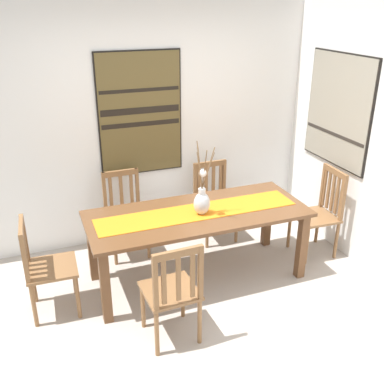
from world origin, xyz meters
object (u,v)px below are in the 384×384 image
object	(u,v)px
centerpiece_vase	(202,200)
chair_3	(44,265)
chair_0	(125,212)
painting_on_side_wall	(339,110)
dining_table	(198,221)
chair_1	(214,199)
chair_2	(320,211)
chair_4	(172,291)
painting_on_back_wall	(140,114)

from	to	relation	value
centerpiece_vase	chair_3	bearing A→B (deg)	178.55
centerpiece_vase	chair_0	world-z (taller)	centerpiece_vase
painting_on_side_wall	chair_3	bearing A→B (deg)	-175.08
dining_table	painting_on_side_wall	size ratio (longest dim) A/B	1.80
dining_table	chair_1	xyz separation A→B (m)	(0.49, 0.74, -0.16)
centerpiece_vase	painting_on_side_wall	xyz separation A→B (m)	(1.65, 0.30, 0.63)
centerpiece_vase	chair_2	size ratio (longest dim) A/B	0.76
dining_table	chair_0	distance (m)	0.94
chair_2	chair_0	bearing A→B (deg)	158.84
painting_on_side_wall	centerpiece_vase	bearing A→B (deg)	-169.60
chair_0	painting_on_side_wall	bearing A→B (deg)	-13.17
chair_4	painting_on_back_wall	xyz separation A→B (m)	(0.26, 1.82, 0.97)
dining_table	chair_3	distance (m)	1.43
chair_3	painting_on_back_wall	bearing A→B (deg)	42.54
chair_0	chair_4	distance (m)	1.52
chair_1	chair_2	xyz separation A→B (m)	(0.92, -0.74, 0.03)
dining_table	centerpiece_vase	bearing A→B (deg)	-72.75
chair_0	painting_on_side_wall	world-z (taller)	painting_on_side_wall
chair_3	painting_on_back_wall	size ratio (longest dim) A/B	0.68
chair_2	painting_on_back_wall	size ratio (longest dim) A/B	0.73
centerpiece_vase	chair_1	distance (m)	1.02
dining_table	painting_on_side_wall	bearing A→B (deg)	8.28
chair_3	chair_1	bearing A→B (deg)	21.81
chair_2	chair_4	distance (m)	2.06
chair_0	chair_2	bearing A→B (deg)	-21.16
chair_0	chair_2	world-z (taller)	chair_2
dining_table	painting_on_back_wall	size ratio (longest dim) A/B	1.59
chair_1	centerpiece_vase	bearing A→B (deg)	-120.57
dining_table	chair_2	world-z (taller)	chair_2
centerpiece_vase	painting_on_side_wall	world-z (taller)	painting_on_side_wall
chair_0	painting_on_side_wall	size ratio (longest dim) A/B	0.78
centerpiece_vase	dining_table	bearing A→B (deg)	107.25
dining_table	chair_4	size ratio (longest dim) A/B	2.28
chair_2	painting_on_side_wall	bearing A→B (deg)	42.90
centerpiece_vase	painting_on_back_wall	distance (m)	1.28
chair_4	painting_on_back_wall	world-z (taller)	painting_on_back_wall
dining_table	painting_on_side_wall	xyz separation A→B (m)	(1.67, 0.24, 0.88)
chair_4	painting_on_back_wall	bearing A→B (deg)	81.84
dining_table	chair_4	xyz separation A→B (m)	(-0.51, -0.76, -0.16)
chair_3	painting_on_side_wall	bearing A→B (deg)	4.92
dining_table	painting_on_back_wall	bearing A→B (deg)	103.09
dining_table	chair_4	world-z (taller)	chair_4
chair_2	painting_on_back_wall	bearing A→B (deg)	147.56
painting_on_back_wall	chair_1	bearing A→B (deg)	-23.00
chair_4	painting_on_side_wall	world-z (taller)	painting_on_side_wall
centerpiece_vase	chair_0	size ratio (longest dim) A/B	0.80
chair_4	painting_on_back_wall	distance (m)	2.08
chair_2	painting_on_side_wall	distance (m)	1.07
chair_3	chair_0	bearing A→B (deg)	41.35
chair_1	chair_4	distance (m)	1.80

